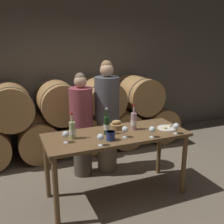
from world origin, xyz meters
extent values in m
plane|color=#726654|center=(0.00, 0.00, 0.00)|extent=(10.00, 10.00, 0.00)
cube|color=#60594F|center=(0.00, 2.26, 1.60)|extent=(10.00, 0.12, 3.20)
cylinder|color=#A87A47|center=(-0.81, 1.69, 0.35)|extent=(0.71, 0.92, 0.71)
cylinder|color=#2D2D33|center=(-0.81, 1.39, 0.35)|extent=(0.72, 0.02, 0.72)
cylinder|color=#2D2D33|center=(-0.81, 1.98, 0.35)|extent=(0.72, 0.02, 0.72)
cylinder|color=#A87A47|center=(0.00, 1.69, 0.35)|extent=(0.71, 0.92, 0.71)
cylinder|color=#2D2D33|center=(0.00, 1.39, 0.35)|extent=(0.72, 0.02, 0.72)
cylinder|color=#2D2D33|center=(0.00, 1.98, 0.35)|extent=(0.72, 0.02, 0.72)
cylinder|color=#A87A47|center=(0.81, 1.69, 0.35)|extent=(0.71, 0.92, 0.71)
cylinder|color=#2D2D33|center=(0.81, 1.39, 0.35)|extent=(0.72, 0.02, 0.72)
cylinder|color=#2D2D33|center=(0.81, 1.98, 0.35)|extent=(0.72, 0.02, 0.72)
cylinder|color=#A87A47|center=(1.61, 1.69, 0.35)|extent=(0.71, 0.92, 0.71)
cylinder|color=#2D2D33|center=(1.61, 1.39, 0.35)|extent=(0.72, 0.02, 0.72)
cylinder|color=#2D2D33|center=(1.61, 1.98, 0.35)|extent=(0.72, 0.02, 0.72)
cylinder|color=#A87A47|center=(-1.21, 1.69, 0.99)|extent=(0.71, 0.92, 0.71)
cylinder|color=#2D2D33|center=(-1.21, 1.39, 0.99)|extent=(0.72, 0.02, 0.72)
cylinder|color=#2D2D33|center=(-1.21, 1.98, 0.99)|extent=(0.72, 0.02, 0.72)
cylinder|color=#A87A47|center=(-0.40, 1.69, 0.99)|extent=(0.71, 0.92, 0.71)
cylinder|color=#2D2D33|center=(-0.40, 1.39, 0.99)|extent=(0.72, 0.02, 0.72)
cylinder|color=#2D2D33|center=(-0.40, 1.98, 0.99)|extent=(0.72, 0.02, 0.72)
cylinder|color=#A87A47|center=(0.40, 1.69, 0.99)|extent=(0.71, 0.92, 0.71)
cylinder|color=#2D2D33|center=(0.40, 1.39, 0.99)|extent=(0.72, 0.02, 0.72)
cylinder|color=#2D2D33|center=(0.40, 1.98, 0.99)|extent=(0.72, 0.02, 0.72)
cylinder|color=#A87A47|center=(1.21, 1.69, 0.99)|extent=(0.71, 0.92, 0.71)
cylinder|color=#2D2D33|center=(1.21, 1.39, 0.99)|extent=(0.72, 0.02, 0.72)
cylinder|color=#2D2D33|center=(1.21, 1.98, 0.99)|extent=(0.72, 0.02, 0.72)
cylinder|color=brown|center=(-0.86, -0.31, 0.43)|extent=(0.06, 0.06, 0.85)
cylinder|color=brown|center=(0.86, -0.31, 0.43)|extent=(0.06, 0.06, 0.85)
cylinder|color=brown|center=(-0.86, 0.31, 0.43)|extent=(0.06, 0.06, 0.85)
cylinder|color=brown|center=(0.86, 0.31, 0.43)|extent=(0.06, 0.06, 0.85)
cube|color=brown|center=(0.00, 0.00, 0.87)|extent=(1.84, 0.73, 0.04)
cylinder|color=#4C4238|center=(-0.25, 0.74, 0.38)|extent=(0.28, 0.28, 0.77)
cylinder|color=#8C3D47|center=(-0.25, 0.74, 1.07)|extent=(0.35, 0.35, 0.61)
sphere|color=tan|center=(-0.25, 0.74, 1.47)|extent=(0.18, 0.18, 0.18)
sphere|color=#75604C|center=(-0.25, 0.75, 1.52)|extent=(0.15, 0.15, 0.15)
cylinder|color=#756651|center=(0.16, 0.74, 0.42)|extent=(0.31, 0.31, 0.85)
cylinder|color=#4C4C51|center=(0.16, 0.74, 1.18)|extent=(0.38, 0.38, 0.67)
sphere|color=tan|center=(0.16, 0.74, 1.62)|extent=(0.21, 0.21, 0.21)
sphere|color=olive|center=(0.16, 0.75, 1.68)|extent=(0.17, 0.17, 0.17)
cylinder|color=#193819|center=(-0.12, 0.04, 1.00)|extent=(0.08, 0.08, 0.23)
cylinder|color=#193819|center=(-0.12, 0.04, 1.16)|extent=(0.03, 0.03, 0.09)
cylinder|color=#B7B7BC|center=(-0.12, 0.04, 1.22)|extent=(0.03, 0.03, 0.02)
cylinder|color=white|center=(-0.12, 0.04, 0.99)|extent=(0.08, 0.08, 0.07)
cylinder|color=#ADBC7F|center=(-0.56, 0.05, 1.00)|extent=(0.08, 0.08, 0.21)
cylinder|color=#ADBC7F|center=(-0.56, 0.05, 1.15)|extent=(0.03, 0.03, 0.09)
cylinder|color=maroon|center=(-0.56, 0.05, 1.21)|extent=(0.03, 0.03, 0.02)
cylinder|color=white|center=(-0.56, 0.05, 0.98)|extent=(0.08, 0.08, 0.07)
cylinder|color=#BC8E93|center=(0.28, 0.06, 1.01)|extent=(0.08, 0.08, 0.23)
cylinder|color=#BC8E93|center=(0.28, 0.06, 1.17)|extent=(0.03, 0.03, 0.09)
cylinder|color=maroon|center=(0.28, 0.06, 1.22)|extent=(0.03, 0.03, 0.02)
cylinder|color=white|center=(0.28, 0.06, 0.99)|extent=(0.08, 0.08, 0.07)
cylinder|color=navy|center=(-0.15, -0.18, 0.94)|extent=(0.11, 0.11, 0.11)
cylinder|color=navy|center=(-0.15, -0.18, 0.99)|extent=(0.12, 0.12, 0.01)
cylinder|color=olive|center=(0.07, 0.16, 0.93)|extent=(0.18, 0.18, 0.07)
ellipsoid|color=tan|center=(0.07, 0.16, 0.99)|extent=(0.13, 0.08, 0.06)
cylinder|color=white|center=(0.71, -0.08, 0.90)|extent=(0.26, 0.26, 0.01)
cube|color=beige|center=(0.76, -0.06, 0.92)|extent=(0.07, 0.06, 0.02)
cube|color=beige|center=(0.66, -0.11, 0.92)|extent=(0.07, 0.06, 0.02)
cylinder|color=white|center=(-0.67, -0.05, 0.89)|extent=(0.06, 0.06, 0.00)
cylinder|color=white|center=(-0.67, -0.05, 0.93)|extent=(0.01, 0.01, 0.06)
sphere|color=white|center=(-0.67, -0.05, 0.99)|extent=(0.08, 0.08, 0.08)
cylinder|color=white|center=(-0.32, -0.29, 0.89)|extent=(0.06, 0.06, 0.00)
cylinder|color=white|center=(-0.32, -0.29, 0.93)|extent=(0.01, 0.01, 0.06)
sphere|color=white|center=(-0.32, -0.29, 0.99)|extent=(0.08, 0.08, 0.08)
cylinder|color=white|center=(0.05, -0.16, 0.89)|extent=(0.06, 0.06, 0.00)
cylinder|color=white|center=(0.05, -0.16, 0.93)|extent=(0.01, 0.01, 0.06)
sphere|color=white|center=(0.05, -0.16, 0.99)|extent=(0.08, 0.08, 0.08)
cylinder|color=white|center=(0.35, -0.29, 0.89)|extent=(0.06, 0.06, 0.00)
cylinder|color=white|center=(0.35, -0.29, 0.93)|extent=(0.01, 0.01, 0.06)
sphere|color=white|center=(0.35, -0.29, 0.99)|extent=(0.08, 0.08, 0.08)
cylinder|color=white|center=(0.70, -0.29, 0.89)|extent=(0.06, 0.06, 0.00)
cylinder|color=white|center=(0.70, -0.29, 0.93)|extent=(0.01, 0.01, 0.06)
sphere|color=white|center=(0.70, -0.29, 0.99)|extent=(0.08, 0.08, 0.08)
camera|label=1|loc=(-1.26, -2.90, 2.06)|focal=42.00mm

